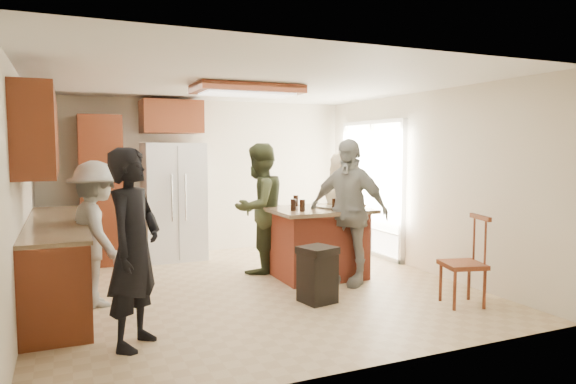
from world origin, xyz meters
name	(u,v)px	position (x,y,z in m)	size (l,w,h in m)	color
room_shell	(446,194)	(4.37, 1.64, 0.87)	(8.00, 5.20, 5.00)	tan
person_front_left	(134,248)	(-1.56, -1.30, 0.87)	(0.63, 0.46, 1.73)	black
person_behind_left	(259,208)	(0.36, 0.77, 0.89)	(0.87, 0.54, 1.79)	#333B22
person_behind_right	(343,210)	(1.62, 0.65, 0.83)	(0.81, 0.53, 1.66)	tan
person_side_right	(348,212)	(1.18, -0.23, 0.92)	(1.08, 0.55, 1.84)	gray
person_counter	(96,234)	(-1.79, 0.07, 0.80)	(1.03, 0.48, 1.59)	gray
left_cabinetry	(51,218)	(-2.24, 0.40, 0.96)	(0.64, 3.00, 2.30)	maroon
back_wall_units	(119,171)	(-1.33, 2.20, 1.38)	(1.80, 0.60, 2.45)	maroon
refrigerator	(174,201)	(-0.55, 2.12, 0.90)	(0.90, 0.76, 1.80)	white
kitchen_island	(318,242)	(0.99, 0.20, 0.47)	(1.28, 1.03, 0.93)	#AC442C
island_items	(334,205)	(1.16, 0.11, 0.97)	(1.03, 0.72, 0.15)	silver
trash_bin	(317,274)	(0.47, -0.80, 0.32)	(0.45, 0.45, 0.63)	black
spindle_chair	(464,264)	(1.90, -1.54, 0.45)	(0.52, 0.52, 0.99)	maroon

